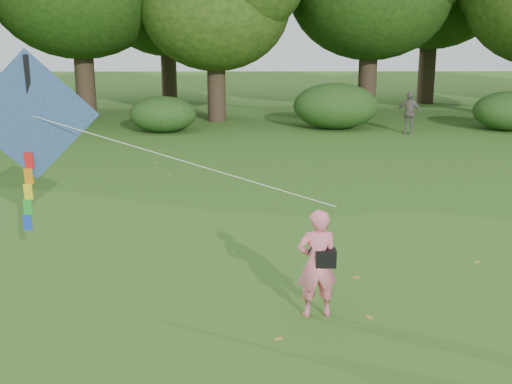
{
  "coord_description": "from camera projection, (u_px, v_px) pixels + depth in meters",
  "views": [
    {
      "loc": [
        -0.53,
        -8.42,
        4.27
      ],
      "look_at": [
        -0.43,
        2.0,
        1.5
      ],
      "focal_mm": 45.0,
      "sensor_mm": 36.0,
      "label": 1
    }
  ],
  "objects": [
    {
      "name": "bystander_right",
      "position": [
        409.0,
        113.0,
        25.14
      ],
      "size": [
        1.05,
        0.72,
        1.65
      ],
      "primitive_type": "imported",
      "rotation": [
        0.0,
        0.0,
        -0.36
      ],
      "color": "slate",
      "rests_on": "ground"
    },
    {
      "name": "flying_kite",
      "position": [
        32.0,
        119.0,
        10.01
      ],
      "size": [
        5.69,
        1.44,
        2.93
      ],
      "color": "#2562A1",
      "rests_on": "ground"
    },
    {
      "name": "shrub_band",
      "position": [
        245.0,
        109.0,
        26.03
      ],
      "size": [
        39.15,
        3.22,
        1.88
      ],
      "color": "#264919",
      "rests_on": "ground"
    },
    {
      "name": "crossbody_bag",
      "position": [
        325.0,
        257.0,
        9.37
      ],
      "size": [
        0.43,
        0.2,
        0.68
      ],
      "color": "black",
      "rests_on": "ground"
    },
    {
      "name": "fallen_leaves",
      "position": [
        225.0,
        263.0,
        11.73
      ],
      "size": [
        10.38,
        12.81,
        0.01
      ],
      "color": "olive",
      "rests_on": "ground"
    },
    {
      "name": "man_kite_flyer",
      "position": [
        317.0,
        264.0,
        9.43
      ],
      "size": [
        0.65,
        0.46,
        1.66
      ],
      "primitive_type": "imported",
      "rotation": [
        0.0,
        0.0,
        3.26
      ],
      "color": "#EC6F82",
      "rests_on": "ground"
    },
    {
      "name": "ground",
      "position": [
        287.0,
        328.0,
        9.24
      ],
      "size": [
        100.0,
        100.0,
        0.0
      ],
      "primitive_type": "plane",
      "color": "#265114",
      "rests_on": "ground"
    }
  ]
}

